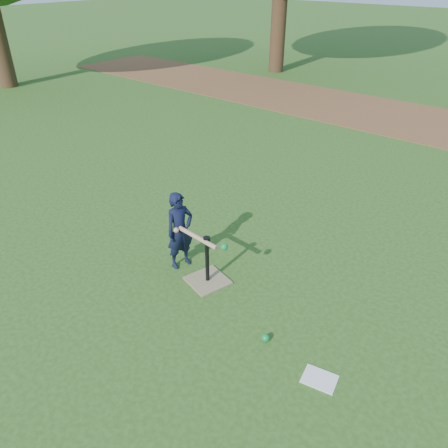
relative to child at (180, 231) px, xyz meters
The scene contains 7 objects.
ground 0.73m from the child, 16.92° to the left, with size 80.00×80.00×0.00m, color #285116.
dirt_strip 7.69m from the child, 86.11° to the left, with size 24.00×3.00×0.01m, color brown.
child is the anchor object (origin of this frame).
wiffle_ball_ground 1.66m from the child, 14.07° to the right, with size 0.08×0.08×0.08m, color #0C893C.
clipboard 2.29m from the child, 11.79° to the right, with size 0.30×0.23×0.01m, color white.
batting_tee 0.61m from the child, ahead, with size 0.53×0.53×0.61m.
swing_action 0.42m from the child, ahead, with size 0.74×0.14×0.09m.
Camera 1 is at (2.71, -3.20, 3.22)m, focal length 35.00 mm.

